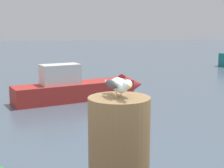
# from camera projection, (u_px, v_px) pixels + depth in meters

# --- Properties ---
(seagull) EXTENTS (0.17, 0.39, 0.14)m
(seagull) POSITION_uv_depth(u_px,v_px,m) (120.00, 85.00, 2.33)
(seagull) COLOR tan
(seagull) RESTS_ON mooring_post
(boat_red) EXTENTS (5.48, 2.58, 1.53)m
(boat_red) POSITION_uv_depth(u_px,v_px,m) (84.00, 88.00, 13.19)
(boat_red) COLOR #B72D28
(boat_red) RESTS_ON ground_plane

